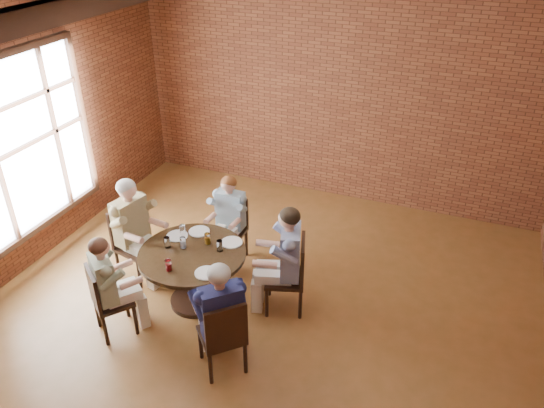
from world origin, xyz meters
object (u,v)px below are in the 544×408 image
at_px(diner_c, 135,230).
at_px(diner_e, 220,317).
at_px(diner_b, 229,220).
at_px(chair_e, 224,335).
at_px(chair_a, 293,272).
at_px(smartphone, 217,267).
at_px(dining_table, 193,267).
at_px(chair_d, 105,299).
at_px(chair_c, 132,239).
at_px(diner_a, 285,260).
at_px(diner_d, 110,286).
at_px(chair_b, 232,226).

bearing_deg(diner_c, diner_e, -107.65).
bearing_deg(diner_b, chair_e, -65.39).
relative_size(chair_a, smartphone, 6.95).
distance_m(diner_e, smartphone, 0.74).
bearing_deg(dining_table, chair_d, -128.02).
distance_m(diner_b, chair_c, 1.28).
height_order(chair_e, diner_e, diner_e).
distance_m(diner_b, chair_e, 2.00).
bearing_deg(diner_b, diner_a, -31.30).
xyz_separation_m(diner_c, diner_d, (0.34, -0.99, -0.06)).
distance_m(chair_a, smartphone, 0.92).
xyz_separation_m(chair_a, diner_a, (-0.09, -0.03, 0.17)).
bearing_deg(diner_a, chair_a, 90.00).
height_order(diner_a, diner_d, diner_a).
bearing_deg(chair_a, chair_e, -31.55).
xyz_separation_m(diner_b, diner_d, (-0.61, -1.74, 0.01)).
relative_size(chair_a, chair_b, 1.08).
relative_size(chair_a, diner_b, 0.77).
bearing_deg(chair_d, chair_a, -108.28).
xyz_separation_m(chair_d, chair_e, (1.47, -0.03, 0.02)).
bearing_deg(diner_c, chair_c, 90.00).
height_order(chair_c, diner_e, diner_e).
distance_m(chair_a, diner_a, 0.20).
relative_size(dining_table, chair_e, 1.33).
bearing_deg(diner_a, dining_table, -90.00).
bearing_deg(chair_a, smartphone, -72.50).
bearing_deg(chair_b, diner_c, -138.61).
xyz_separation_m(chair_b, chair_e, (0.82, -1.90, 0.02)).
bearing_deg(diner_a, chair_e, -27.75).
height_order(dining_table, diner_e, diner_e).
height_order(dining_table, chair_c, chair_c).
height_order(chair_a, diner_b, diner_b).
bearing_deg(chair_d, diner_b, -72.09).
distance_m(chair_d, chair_e, 1.47).
bearing_deg(chair_c, diner_a, -74.56).
bearing_deg(dining_table, diner_b, 89.47).
distance_m(chair_c, chair_d, 1.14).
height_order(diner_b, chair_c, diner_b).
relative_size(chair_b, chair_c, 0.92).
distance_m(dining_table, chair_e, 1.19).
relative_size(diner_c, chair_d, 1.54).
bearing_deg(chair_c, chair_e, -107.52).
relative_size(dining_table, chair_c, 1.30).
xyz_separation_m(diner_a, chair_b, (-1.03, 0.72, -0.20)).
relative_size(chair_a, diner_a, 0.70).
height_order(chair_d, diner_d, diner_d).
bearing_deg(diner_c, dining_table, -90.00).
xyz_separation_m(dining_table, chair_d, (-0.65, -0.83, -0.03)).
height_order(chair_d, smartphone, chair_d).
relative_size(diner_c, smartphone, 10.04).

